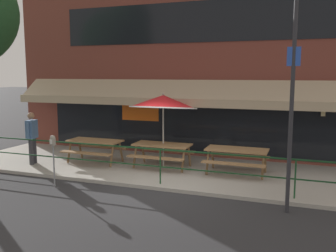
{
  "coord_description": "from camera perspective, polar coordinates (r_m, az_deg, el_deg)",
  "views": [
    {
      "loc": [
        3.59,
        -8.84,
        3.07
      ],
      "look_at": [
        -0.26,
        1.6,
        1.5
      ],
      "focal_mm": 40.0,
      "sensor_mm": 36.0,
      "label": 1
    }
  ],
  "objects": [
    {
      "name": "patio_railing",
      "position": [
        10.08,
        -1.19,
        -4.99
      ],
      "size": [
        13.84,
        0.04,
        0.97
      ],
      "color": "#194723",
      "rests_on": "patio_deck"
    },
    {
      "name": "pedestrian_walking",
      "position": [
        13.04,
        -20.02,
        -1.34
      ],
      "size": [
        0.32,
        0.61,
        1.71
      ],
      "color": "#333338",
      "rests_on": "patio_deck"
    },
    {
      "name": "restaurant_building",
      "position": [
        13.56,
        4.92,
        9.57
      ],
      "size": [
        15.0,
        1.6,
        6.93
      ],
      "color": "brown",
      "rests_on": "ground"
    },
    {
      "name": "ground_plane",
      "position": [
        10.03,
        -1.81,
        -9.8
      ],
      "size": [
        120.0,
        120.0,
        0.0
      ],
      "primitive_type": "plane",
      "color": "#2D2D30"
    },
    {
      "name": "parking_meter_near",
      "position": [
        10.55,
        -17.12,
        -2.83
      ],
      "size": [
        0.15,
        0.16,
        1.42
      ],
      "color": "gray",
      "rests_on": "ground"
    },
    {
      "name": "picnic_table_left",
      "position": [
        12.73,
        -11.05,
        -2.83
      ],
      "size": [
        1.8,
        1.42,
        0.76
      ],
      "color": "#997047",
      "rests_on": "patio_deck"
    },
    {
      "name": "street_sign_pole",
      "position": [
        8.42,
        18.33,
        3.29
      ],
      "size": [
        0.28,
        0.09,
        4.75
      ],
      "color": "#2D2D33",
      "rests_on": "ground"
    },
    {
      "name": "patio_deck",
      "position": [
        11.81,
        1.85,
        -6.78
      ],
      "size": [
        15.0,
        4.0,
        0.1
      ],
      "primitive_type": "cube",
      "color": "#ADA89E",
      "rests_on": "ground"
    },
    {
      "name": "patio_umbrella_centre",
      "position": [
        11.72,
        -0.74,
        3.67
      ],
      "size": [
        2.14,
        2.14,
        2.4
      ],
      "color": "#B7B2A8",
      "rests_on": "patio_deck"
    },
    {
      "name": "picnic_table_right",
      "position": [
        11.26,
        10.42,
        -4.22
      ],
      "size": [
        1.8,
        1.42,
        0.76
      ],
      "color": "#997047",
      "rests_on": "patio_deck"
    },
    {
      "name": "picnic_table_centre",
      "position": [
        11.83,
        -0.9,
        -3.5
      ],
      "size": [
        1.8,
        1.42,
        0.76
      ],
      "color": "#997047",
      "rests_on": "patio_deck"
    }
  ]
}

